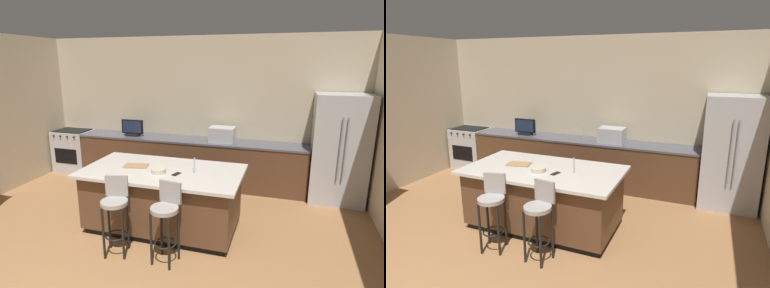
# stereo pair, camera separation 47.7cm
# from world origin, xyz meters

# --- Properties ---
(wall_back) EXTENTS (6.95, 0.12, 2.92)m
(wall_back) POSITION_xyz_m (0.00, 4.50, 1.46)
(wall_back) COLOR beige
(wall_back) RESTS_ON ground_plane
(counter_back) EXTENTS (4.62, 0.62, 0.92)m
(counter_back) POSITION_xyz_m (-0.06, 4.12, 0.46)
(counter_back) COLOR brown
(counter_back) RESTS_ON ground_plane
(kitchen_island) EXTENTS (2.30, 1.24, 0.91)m
(kitchen_island) POSITION_xyz_m (0.15, 2.26, 0.46)
(kitchen_island) COLOR black
(kitchen_island) RESTS_ON ground_plane
(refrigerator) EXTENTS (0.91, 0.76, 1.90)m
(refrigerator) POSITION_xyz_m (2.71, 4.07, 0.95)
(refrigerator) COLOR #B7BABF
(refrigerator) RESTS_ON ground_plane
(range_oven) EXTENTS (0.79, 0.63, 0.94)m
(range_oven) POSITION_xyz_m (-2.77, 4.12, 0.47)
(range_oven) COLOR #B7BABF
(range_oven) RESTS_ON ground_plane
(microwave) EXTENTS (0.48, 0.36, 0.28)m
(microwave) POSITION_xyz_m (0.64, 4.12, 1.06)
(microwave) COLOR #B7BABF
(microwave) RESTS_ON counter_back
(tv_monitor) EXTENTS (0.47, 0.16, 0.34)m
(tv_monitor) POSITION_xyz_m (-1.25, 4.07, 1.07)
(tv_monitor) COLOR black
(tv_monitor) RESTS_ON counter_back
(sink_faucet_back) EXTENTS (0.02, 0.02, 0.24)m
(sink_faucet_back) POSITION_xyz_m (0.01, 4.22, 1.04)
(sink_faucet_back) COLOR #B2B2B7
(sink_faucet_back) RESTS_ON counter_back
(sink_faucet_island) EXTENTS (0.02, 0.02, 0.22)m
(sink_faucet_island) POSITION_xyz_m (0.64, 2.26, 1.02)
(sink_faucet_island) COLOR #B2B2B7
(sink_faucet_island) RESTS_ON kitchen_island
(bar_stool_left) EXTENTS (0.35, 0.37, 1.02)m
(bar_stool_left) POSITION_xyz_m (-0.17, 1.47, 0.61)
(bar_stool_left) COLOR gray
(bar_stool_left) RESTS_ON ground_plane
(bar_stool_right) EXTENTS (0.34, 0.36, 1.01)m
(bar_stool_right) POSITION_xyz_m (0.51, 1.48, 0.61)
(bar_stool_right) COLOR gray
(bar_stool_right) RESTS_ON ground_plane
(fruit_bowl) EXTENTS (0.21, 0.21, 0.06)m
(fruit_bowl) POSITION_xyz_m (0.15, 2.11, 0.94)
(fruit_bowl) COLOR beige
(fruit_bowl) RESTS_ON kitchen_island
(cell_phone) EXTENTS (0.11, 0.16, 0.01)m
(cell_phone) POSITION_xyz_m (0.41, 2.13, 0.91)
(cell_phone) COLOR black
(cell_phone) RESTS_ON kitchen_island
(cutting_board) EXTENTS (0.39, 0.28, 0.02)m
(cutting_board) POSITION_xyz_m (-0.28, 2.28, 0.92)
(cutting_board) COLOR #A87F51
(cutting_board) RESTS_ON kitchen_island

